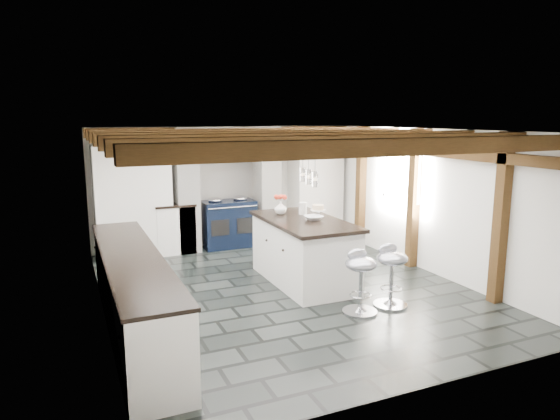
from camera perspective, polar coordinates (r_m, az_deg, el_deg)
name	(u,v)px	position (r m, az deg, el deg)	size (l,w,h in m)	color
ground	(285,289)	(7.39, 0.53, -9.00)	(6.00, 6.00, 0.00)	black
room_shell	(215,205)	(8.21, -7.39, 0.60)	(6.00, 6.03, 6.00)	white
range_cooker	(228,223)	(9.68, -5.94, -1.46)	(1.00, 0.63, 0.99)	black
kitchen_island	(304,250)	(7.56, 2.72, -4.60)	(1.03, 1.97, 1.30)	white
bar_stool_near	(391,268)	(6.76, 12.60, -6.51)	(0.45, 0.45, 0.84)	silver
bar_stool_far	(360,274)	(6.46, 9.17, -7.25)	(0.45, 0.45, 0.83)	silver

